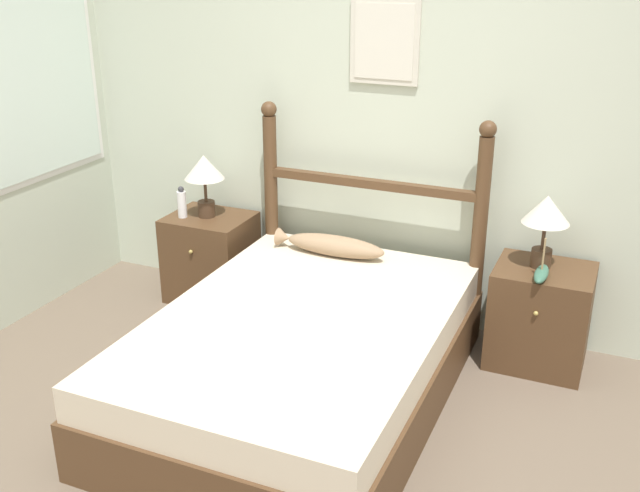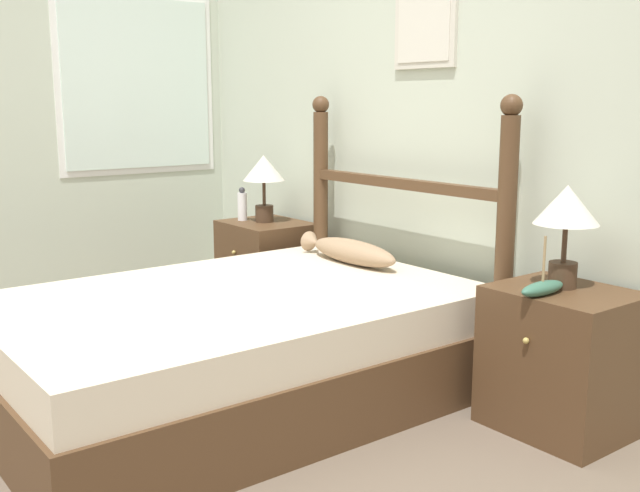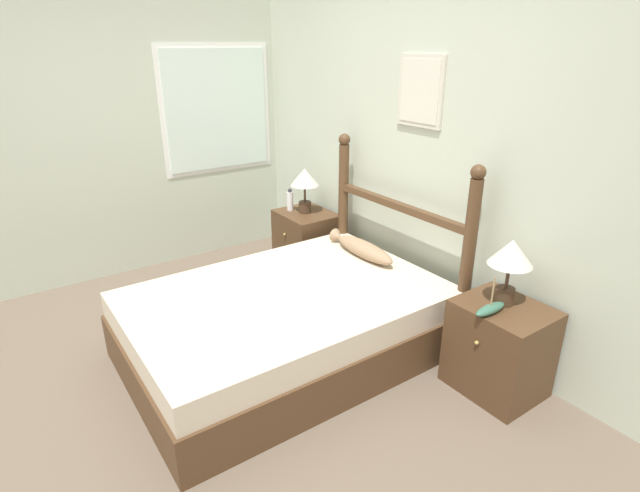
{
  "view_description": "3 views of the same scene",
  "coord_description": "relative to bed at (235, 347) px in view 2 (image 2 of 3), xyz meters",
  "views": [
    {
      "loc": [
        1.23,
        -2.32,
        2.14
      ],
      "look_at": [
        -0.23,
        1.04,
        0.66
      ],
      "focal_mm": 42.0,
      "sensor_mm": 36.0,
      "label": 1
    },
    {
      "loc": [
        2.5,
        -0.95,
        1.25
      ],
      "look_at": [
        -0.13,
        1.06,
        0.62
      ],
      "focal_mm": 42.0,
      "sensor_mm": 36.0,
      "label": 2
    },
    {
      "loc": [
        2.31,
        -0.84,
        1.95
      ],
      "look_at": [
        -0.21,
        0.93,
        0.69
      ],
      "focal_mm": 28.0,
      "sensor_mm": 36.0,
      "label": 3
    }
  ],
  "objects": [
    {
      "name": "nightstand_left",
      "position": [
        -1.03,
        0.84,
        0.05
      ],
      "size": [
        0.51,
        0.45,
        0.56
      ],
      "color": "#4C331E",
      "rests_on": "ground_plane"
    },
    {
      "name": "table_lamp_left",
      "position": [
        -1.04,
        0.84,
        0.62
      ],
      "size": [
        0.25,
        0.25,
        0.39
      ],
      "color": "#422D1E",
      "rests_on": "nightstand_left"
    },
    {
      "name": "wall_back",
      "position": [
        0.15,
        1.12,
        1.05
      ],
      "size": [
        6.4,
        0.08,
        2.55
      ],
      "color": "beige",
      "rests_on": "ground_plane"
    },
    {
      "name": "headboard",
      "position": [
        0.0,
        0.96,
        0.47
      ],
      "size": [
        1.38,
        0.09,
        1.29
      ],
      "color": "#4C331E",
      "rests_on": "ground_plane"
    },
    {
      "name": "ground_plane",
      "position": [
        0.15,
        -0.61,
        -0.23
      ],
      "size": [
        16.0,
        16.0,
        0.0
      ],
      "primitive_type": "plane",
      "color": "brown"
    },
    {
      "name": "nightstand_right",
      "position": [
        1.03,
        0.84,
        0.05
      ],
      "size": [
        0.51,
        0.45,
        0.56
      ],
      "color": "#4C331E",
      "rests_on": "ground_plane"
    },
    {
      "name": "fish_pillow",
      "position": [
        -0.16,
        0.77,
        0.3
      ],
      "size": [
        0.67,
        0.15,
        0.12
      ],
      "color": "#997A5B",
      "rests_on": "bed"
    },
    {
      "name": "model_boat",
      "position": [
        1.02,
        0.71,
        0.35
      ],
      "size": [
        0.07,
        0.23,
        0.22
      ],
      "color": "#386651",
      "rests_on": "nightstand_right"
    },
    {
      "name": "bed",
      "position": [
        0.0,
        0.0,
        0.0
      ],
      "size": [
        1.37,
        2.0,
        0.47
      ],
      "color": "#4C331E",
      "rests_on": "ground_plane"
    },
    {
      "name": "table_lamp_right",
      "position": [
        1.0,
        0.87,
        0.62
      ],
      "size": [
        0.25,
        0.25,
        0.39
      ],
      "color": "#422D1E",
      "rests_on": "nightstand_right"
    },
    {
      "name": "bottle",
      "position": [
        -1.17,
        0.77,
        0.42
      ],
      "size": [
        0.06,
        0.06,
        0.2
      ],
      "color": "white",
      "rests_on": "nightstand_left"
    }
  ]
}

